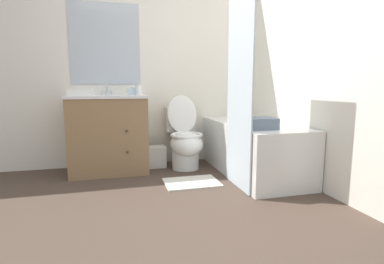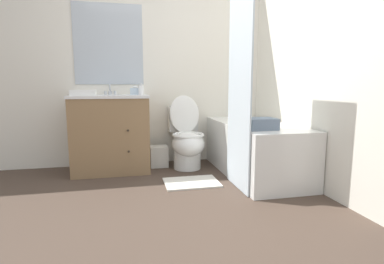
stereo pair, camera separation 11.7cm
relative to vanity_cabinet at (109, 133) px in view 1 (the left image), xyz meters
The scene contains 14 objects.
ground_plane 1.65m from the vanity_cabinet, 62.56° to the right, with size 14.00×14.00×0.00m, color #47382D.
wall_back 1.13m from the vanity_cabinet, 22.84° to the left, with size 8.00×0.06×2.50m.
wall_right 2.15m from the vanity_cabinet, 16.41° to the right, with size 0.05×2.69×2.50m.
vanity_cabinet is the anchor object (origin of this frame).
sink_faucet 0.50m from the vanity_cabinet, 90.00° to the left, with size 0.14×0.12×0.12m.
toilet 0.87m from the vanity_cabinet, ahead, with size 0.38×0.66×0.86m.
bathtub 1.62m from the vanity_cabinet, 17.05° to the right, with size 0.67×1.51×0.57m.
shower_curtain 1.56m from the vanity_cabinet, 35.97° to the right, with size 0.02×0.55×1.87m.
wastebasket 0.63m from the vanity_cabinet, ahead, with size 0.21×0.18×0.25m.
tissue_box 0.55m from the vanity_cabinet, 16.99° to the left, with size 0.12×0.11×0.10m.
soap_dispenser 0.59m from the vanity_cabinet, ahead, with size 0.06×0.06×0.13m.
hand_towel_folded 0.55m from the vanity_cabinet, 148.61° to the right, with size 0.25×0.12×0.06m.
bath_towel_folded 1.68m from the vanity_cabinet, 33.29° to the right, with size 0.27×0.23×0.11m.
bath_mat 1.12m from the vanity_cabinet, 39.60° to the right, with size 0.54×0.39×0.02m.
Camera 1 is at (-0.68, -2.05, 0.97)m, focal length 28.00 mm.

